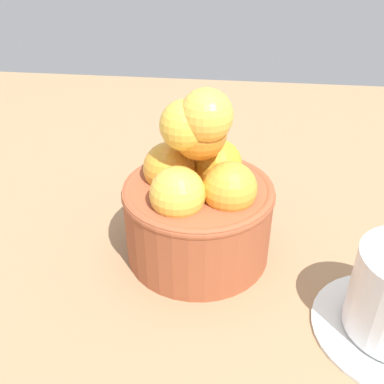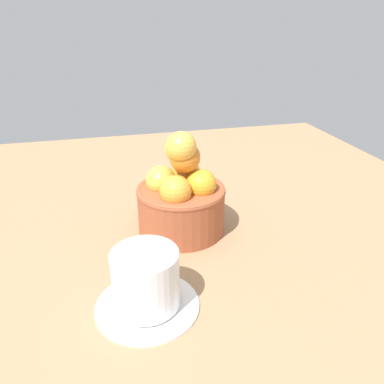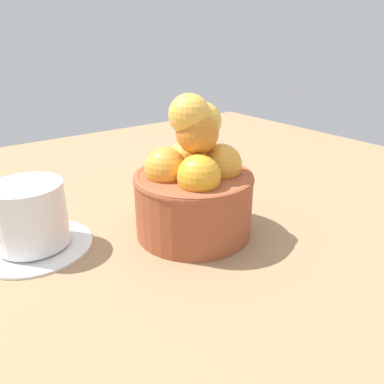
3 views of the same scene
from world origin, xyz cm
name	(u,v)px [view 1 (image 1 of 3)]	position (x,y,z in cm)	size (l,w,h in cm)	color
ground_plane	(198,263)	(0.00, 0.00, -1.64)	(111.10, 108.34, 3.28)	#997551
terracotta_bowl	(198,200)	(0.01, -0.04, 6.09)	(13.98, 13.98, 16.68)	#9E4C2D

